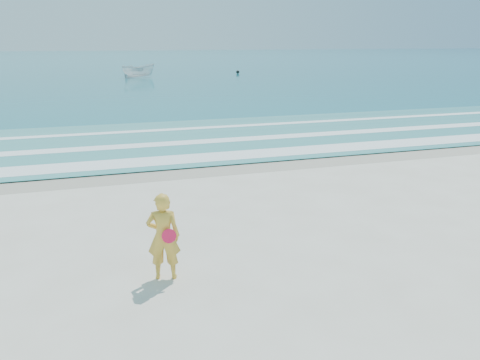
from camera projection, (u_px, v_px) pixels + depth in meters
name	position (u px, v px, depth m)	size (l,w,h in m)	color
ground	(295.00, 296.00, 8.38)	(400.00, 400.00, 0.00)	silver
wet_sand	(193.00, 169.00, 16.61)	(400.00, 2.40, 0.00)	#B2A893
ocean	(106.00, 60.00, 104.44)	(400.00, 190.00, 0.04)	#19727F
shallow	(171.00, 140.00, 21.17)	(400.00, 10.00, 0.01)	#59B7AD
foam_near	(186.00, 159.00, 17.78)	(400.00, 1.40, 0.01)	white
foam_mid	(174.00, 143.00, 20.44)	(400.00, 0.90, 0.01)	white
foam_far	(163.00, 130.00, 23.46)	(400.00, 0.60, 0.01)	white
boat	(139.00, 71.00, 55.60)	(1.55, 4.13, 1.59)	white
buoy	(238.00, 72.00, 62.39)	(0.45, 0.45, 0.45)	black
woman	(163.00, 236.00, 8.77)	(0.70, 0.54, 1.71)	gold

